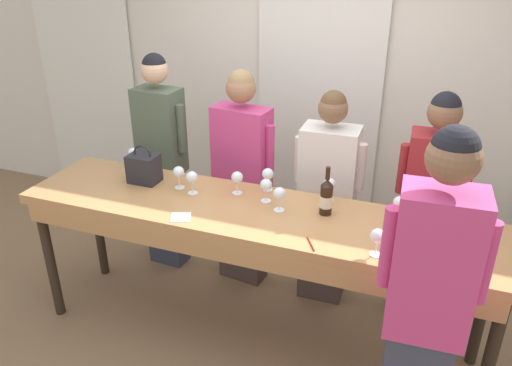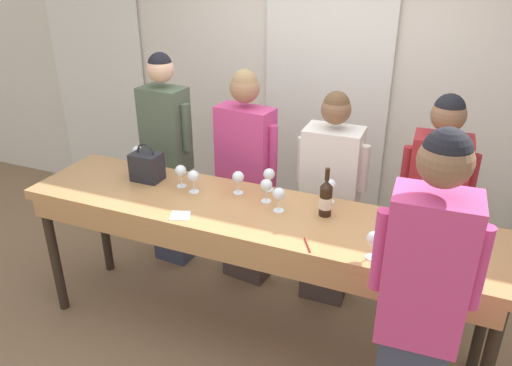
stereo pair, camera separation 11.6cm
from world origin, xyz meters
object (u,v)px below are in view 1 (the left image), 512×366
at_px(wine_bottle, 326,197).
at_px(wine_glass_back_mid, 412,222).
at_px(wine_glass_center_left, 429,218).
at_px(wine_glass_by_bottle, 378,237).
at_px(wine_glass_center_right, 400,203).
at_px(guest_striped_shirt, 429,209).
at_px(guest_olive_jacket, 162,161).
at_px(wine_glass_front_mid, 179,173).
at_px(wine_glass_front_right, 329,184).
at_px(wine_glass_by_handbag, 279,194).
at_px(wine_glass_front_left, 237,178).
at_px(wine_glass_center_mid, 192,178).
at_px(tasting_bar, 251,224).
at_px(wine_glass_back_left, 268,175).
at_px(handbag, 144,168).
at_px(wine_glass_back_right, 266,185).
at_px(guest_cream_sweater, 327,199).
at_px(wine_glass_near_host, 133,154).
at_px(guest_pink_top, 242,177).
at_px(host_pouring, 425,313).

xyz_separation_m(wine_bottle, wine_glass_back_mid, (0.51, -0.13, -0.00)).
xyz_separation_m(wine_glass_center_left, wine_glass_by_bottle, (-0.24, -0.31, 0.00)).
xyz_separation_m(wine_glass_center_right, guest_striped_shirt, (0.17, 0.47, -0.24)).
bearing_deg(guest_olive_jacket, wine_glass_center_right, -13.92).
distance_m(wine_glass_front_mid, guest_olive_jacket, 0.72).
relative_size(wine_glass_front_right, wine_glass_by_handbag, 1.00).
xyz_separation_m(wine_glass_front_left, wine_glass_center_mid, (-0.28, -0.10, 0.00)).
distance_m(tasting_bar, wine_glass_back_left, 0.38).
xyz_separation_m(wine_glass_front_left, wine_glass_by_bottle, (0.97, -0.42, 0.00)).
height_order(handbag, wine_glass_back_right, handbag).
bearing_deg(guest_cream_sweater, wine_glass_front_mid, -149.66).
bearing_deg(wine_glass_back_left, wine_glass_by_handbag, -57.10).
height_order(wine_glass_back_mid, wine_glass_by_handbag, same).
bearing_deg(wine_glass_center_left, wine_glass_front_mid, 177.97).
height_order(wine_glass_front_left, guest_cream_sweater, guest_cream_sweater).
bearing_deg(wine_bottle, wine_glass_back_mid, -14.48).
height_order(handbag, wine_glass_near_host, handbag).
height_order(tasting_bar, wine_glass_back_right, wine_glass_back_right).
bearing_deg(guest_olive_jacket, guest_cream_sweater, -0.00).
relative_size(wine_glass_center_mid, guest_olive_jacket, 0.09).
height_order(guest_pink_top, guest_striped_shirt, guest_pink_top).
bearing_deg(handbag, wine_glass_by_bottle, -12.53).
bearing_deg(wine_glass_back_left, guest_cream_sweater, 46.57).
distance_m(wine_glass_center_left, wine_glass_by_bottle, 0.39).
height_order(tasting_bar, wine_glass_center_right, wine_glass_center_right).
bearing_deg(wine_glass_by_handbag, wine_bottle, 12.26).
xyz_separation_m(tasting_bar, wine_glass_back_right, (0.04, 0.15, 0.21)).
bearing_deg(host_pouring, wine_glass_near_host, 156.85).
bearing_deg(guest_striped_shirt, handbag, -164.27).
bearing_deg(wine_bottle, wine_glass_back_right, 176.03).
xyz_separation_m(wine_glass_by_bottle, host_pouring, (0.28, -0.36, -0.14)).
distance_m(handbag, wine_glass_front_right, 1.28).
xyz_separation_m(tasting_bar, wine_glass_back_mid, (0.95, -0.01, 0.21)).
relative_size(guest_cream_sweater, guest_striped_shirt, 0.97).
xyz_separation_m(wine_glass_near_host, host_pouring, (2.13, -0.91, -0.14)).
relative_size(handbag, host_pouring, 0.14).
distance_m(wine_bottle, wine_glass_front_right, 0.18).
distance_m(wine_glass_center_left, guest_striped_shirt, 0.64).
distance_m(wine_glass_front_right, guest_pink_top, 0.86).
height_order(wine_glass_front_left, guest_striped_shirt, guest_striped_shirt).
distance_m(wine_bottle, wine_glass_front_mid, 1.02).
bearing_deg(host_pouring, wine_glass_back_left, 140.01).
xyz_separation_m(wine_glass_back_right, host_pouring, (1.03, -0.74, -0.14)).
bearing_deg(wine_glass_by_handbag, wine_glass_center_left, 0.87).
bearing_deg(guest_cream_sweater, tasting_bar, -116.75).
distance_m(wine_bottle, wine_glass_near_host, 1.51).
height_order(wine_glass_near_host, guest_olive_jacket, guest_olive_jacket).
relative_size(wine_glass_front_mid, wine_glass_back_right, 1.00).
bearing_deg(wine_glass_center_left, wine_glass_near_host, 173.37).
distance_m(wine_glass_front_left, wine_glass_back_left, 0.21).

